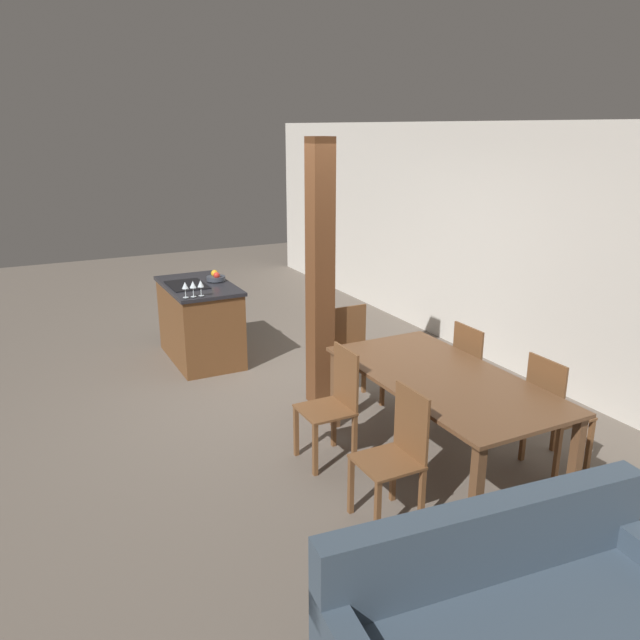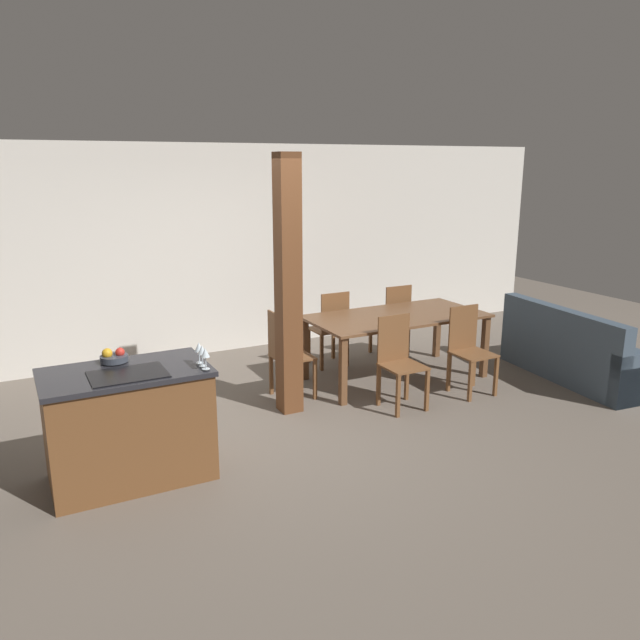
% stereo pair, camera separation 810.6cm
% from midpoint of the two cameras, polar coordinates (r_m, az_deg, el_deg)
% --- Properties ---
extents(ground_plane, '(16.00, 16.00, 0.00)m').
position_cam_midpoint_polar(ground_plane, '(4.77, -45.93, -22.91)').
color(ground_plane, '#665B51').
extents(wall_back, '(11.20, 0.08, 2.70)m').
position_cam_midpoint_polar(wall_back, '(6.68, -41.14, 0.31)').
color(wall_back, silver).
rests_on(wall_back, ground_plane).
extents(kitchen_island, '(1.26, 0.73, 0.92)m').
position_cam_midpoint_polar(kitchen_island, '(4.96, -64.52, -19.42)').
color(kitchen_island, brown).
rests_on(kitchen_island, ground_plane).
extents(fruit_bowl, '(0.22, 0.22, 0.12)m').
position_cam_midpoint_polar(fruit_bowl, '(4.96, -64.63, -13.04)').
color(fruit_bowl, '#383D47').
rests_on(fruit_bowl, kitchen_island).
extents(wine_glass_near, '(0.07, 0.07, 0.17)m').
position_cam_midpoint_polar(wine_glass_near, '(4.19, -62.59, -14.92)').
color(wine_glass_near, silver).
rests_on(wine_glass_near, kitchen_island).
extents(wine_glass_middle, '(0.07, 0.07, 0.17)m').
position_cam_midpoint_polar(wine_glass_middle, '(4.25, -61.94, -14.45)').
color(wine_glass_middle, silver).
rests_on(wine_glass_middle, kitchen_island).
extents(wine_glass_far, '(0.07, 0.07, 0.17)m').
position_cam_midpoint_polar(wine_glass_far, '(4.31, -61.32, -13.99)').
color(wine_glass_far, silver).
rests_on(wine_glass_far, kitchen_island).
extents(dining_table, '(2.04, 1.03, 0.76)m').
position_cam_midpoint_polar(dining_table, '(4.74, -23.26, -10.33)').
color(dining_table, brown).
rests_on(dining_table, ground_plane).
extents(dining_chair_near_left, '(0.40, 0.40, 0.95)m').
position_cam_midpoint_polar(dining_chair_near_left, '(4.16, -28.67, -17.28)').
color(dining_chair_near_left, brown).
rests_on(dining_chair_near_left, ground_plane).
extents(dining_chair_near_right, '(0.40, 0.40, 0.95)m').
position_cam_midpoint_polar(dining_chair_near_right, '(4.20, -15.67, -15.63)').
color(dining_chair_near_right, brown).
rests_on(dining_chair_near_right, ground_plane).
extents(dining_chair_far_left, '(0.40, 0.40, 0.95)m').
position_cam_midpoint_polar(dining_chair_far_left, '(5.49, -28.55, -9.59)').
color(dining_chair_far_left, brown).
rests_on(dining_chair_far_left, ground_plane).
extents(dining_chair_far_right, '(0.40, 0.40, 0.95)m').
position_cam_midpoint_polar(dining_chair_far_right, '(5.52, -18.95, -8.45)').
color(dining_chair_far_right, brown).
rests_on(dining_chair_far_right, ground_plane).
extents(dining_chair_head_end, '(0.40, 0.40, 0.95)m').
position_cam_midpoint_polar(dining_chair_head_end, '(4.96, -39.74, -13.79)').
color(dining_chair_head_end, brown).
rests_on(dining_chair_head_end, ground_plane).
extents(couch, '(1.00, 1.95, 0.86)m').
position_cam_midpoint_polar(couch, '(4.56, 3.85, -15.65)').
color(couch, '#3D4C5B').
rests_on(couch, ground_plane).
extents(timber_post, '(0.21, 0.21, 2.56)m').
position_cam_midpoint_polar(timber_post, '(4.42, -43.58, -6.57)').
color(timber_post, brown).
rests_on(timber_post, ground_plane).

